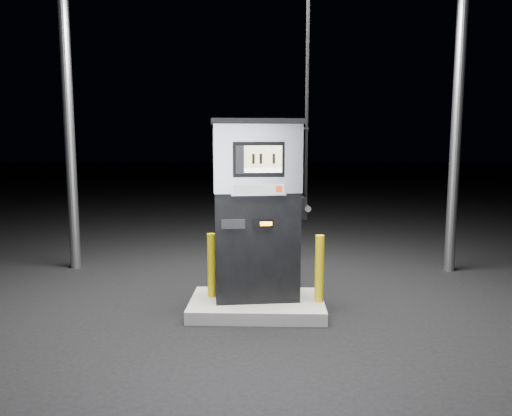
{
  "coord_description": "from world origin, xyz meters",
  "views": [
    {
      "loc": [
        0.16,
        -5.81,
        2.05
      ],
      "look_at": [
        -0.01,
        0.0,
        1.26
      ],
      "focal_mm": 35.0,
      "sensor_mm": 36.0,
      "label": 1
    }
  ],
  "objects": [
    {
      "name": "ground",
      "position": [
        0.0,
        0.0,
        0.0
      ],
      "size": [
        80.0,
        80.0,
        0.0
      ],
      "primitive_type": "plane",
      "color": "black",
      "rests_on": "ground"
    },
    {
      "name": "pump_island",
      "position": [
        0.0,
        0.0,
        0.07
      ],
      "size": [
        1.6,
        1.0,
        0.15
      ],
      "primitive_type": "cube",
      "color": "slate",
      "rests_on": "ground"
    },
    {
      "name": "bollard_left",
      "position": [
        -0.56,
        0.11,
        0.54
      ],
      "size": [
        0.12,
        0.12,
        0.78
      ],
      "primitive_type": "cylinder",
      "rotation": [
        0.0,
        0.0,
        -0.18
      ],
      "color": "gold",
      "rests_on": "pump_island"
    },
    {
      "name": "bollard_right",
      "position": [
        0.74,
        -0.05,
        0.55
      ],
      "size": [
        0.13,
        0.13,
        0.8
      ],
      "primitive_type": "cylinder",
      "rotation": [
        0.0,
        0.0,
        0.29
      ],
      "color": "gold",
      "rests_on": "pump_island"
    },
    {
      "name": "fuel_dispenser",
      "position": [
        -0.01,
        0.1,
        1.25
      ],
      "size": [
        1.22,
        0.77,
        4.45
      ],
      "rotation": [
        0.0,
        0.0,
        0.13
      ],
      "color": "black",
      "rests_on": "pump_island"
    }
  ]
}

